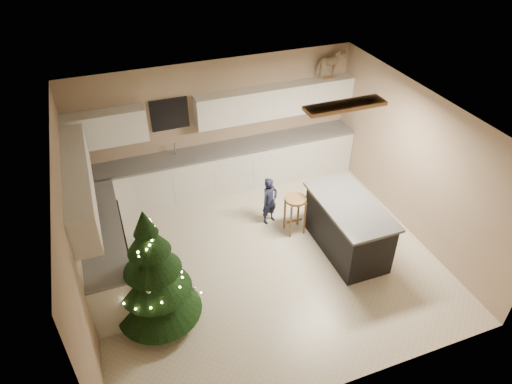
% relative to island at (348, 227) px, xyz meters
% --- Properties ---
extents(ground_plane, '(5.50, 5.50, 0.00)m').
position_rel_island_xyz_m(ground_plane, '(-1.42, 0.25, -0.48)').
color(ground_plane, beige).
extents(room_shell, '(5.52, 5.02, 2.61)m').
position_rel_island_xyz_m(room_shell, '(-1.39, 0.25, 1.27)').
color(room_shell, tan).
rests_on(room_shell, ground_plane).
extents(cabinetry, '(5.50, 3.20, 2.00)m').
position_rel_island_xyz_m(cabinetry, '(-2.33, 1.90, 0.28)').
color(cabinetry, silver).
rests_on(cabinetry, ground_plane).
extents(island, '(0.90, 1.70, 0.95)m').
position_rel_island_xyz_m(island, '(0.00, 0.00, 0.00)').
color(island, black).
rests_on(island, ground_plane).
extents(bar_stool, '(0.38, 0.38, 0.73)m').
position_rel_island_xyz_m(bar_stool, '(-0.63, 0.74, 0.07)').
color(bar_stool, '#966541').
rests_on(bar_stool, ground_plane).
extents(christmas_tree, '(1.25, 1.21, 2.00)m').
position_rel_island_xyz_m(christmas_tree, '(-3.27, -0.38, 0.34)').
color(christmas_tree, '#3F2816').
rests_on(christmas_tree, ground_plane).
extents(toddler, '(0.40, 0.33, 0.93)m').
position_rel_island_xyz_m(toddler, '(-0.95, 1.14, -0.01)').
color(toddler, black).
rests_on(toddler, ground_plane).
extents(rocking_horse, '(0.67, 0.44, 0.54)m').
position_rel_island_xyz_m(rocking_horse, '(0.86, 2.58, 1.80)').
color(rocking_horse, '#966541').
rests_on(rocking_horse, cabinetry).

